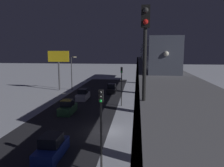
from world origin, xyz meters
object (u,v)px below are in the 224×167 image
(sedan_black, at_px, (112,89))
(sedan_white, at_px, (83,95))
(rail_signal, at_px, (145,37))
(commercial_billboard, at_px, (59,60))
(subway_train, at_px, (149,52))
(traffic_light_near, at_px, (101,120))
(traffic_light_mid, at_px, (122,81))
(sedan_blue, at_px, (52,148))
(sedan_green, at_px, (68,108))

(sedan_black, relative_size, sedan_white, 1.00)
(sedan_white, bearing_deg, rail_signal, 108.90)
(commercial_billboard, bearing_deg, subway_train, 176.41)
(traffic_light_near, relative_size, traffic_light_mid, 1.00)
(rail_signal, bearing_deg, subway_train, -93.22)
(sedan_black, relative_size, commercial_billboard, 0.49)
(sedan_white, xyz_separation_m, sedan_blue, (-2.80, 22.35, 0.00))
(rail_signal, distance_m, traffic_light_mid, 26.59)
(sedan_black, distance_m, traffic_light_near, 31.80)
(sedan_green, bearing_deg, rail_signal, 116.28)
(commercial_billboard, bearing_deg, traffic_light_mid, 140.01)
(rail_signal, xyz_separation_m, sedan_blue, (7.49, -7.71, -8.89))
(traffic_light_mid, bearing_deg, sedan_black, -75.30)
(subway_train, distance_m, commercial_billboard, 20.10)
(subway_train, distance_m, sedan_blue, 32.06)
(sedan_black, relative_size, sedan_green, 1.06)
(sedan_green, distance_m, sedan_blue, 13.43)
(rail_signal, xyz_separation_m, sedan_black, (5.69, -36.92, -8.90))
(subway_train, distance_m, sedan_black, 11.14)
(subway_train, relative_size, sedan_white, 12.56)
(subway_train, relative_size, sedan_black, 12.59)
(sedan_white, height_order, commercial_billboard, commercial_billboard)
(sedan_white, bearing_deg, sedan_green, 90.00)
(sedan_blue, relative_size, traffic_light_mid, 0.68)
(sedan_black, height_order, traffic_light_near, traffic_light_near)
(sedan_black, distance_m, sedan_white, 8.26)
(sedan_blue, xyz_separation_m, traffic_light_mid, (-4.70, -18.15, 3.40))
(sedan_black, height_order, sedan_white, same)
(sedan_green, distance_m, commercial_billboard, 20.15)
(sedan_blue, bearing_deg, traffic_light_mid, 75.48)
(sedan_white, height_order, sedan_blue, same)
(traffic_light_mid, height_order, commercial_billboard, commercial_billboard)
(subway_train, relative_size, rail_signal, 13.87)
(rail_signal, xyz_separation_m, traffic_light_near, (2.79, -5.43, -5.49))
(subway_train, relative_size, traffic_light_near, 8.67)
(sedan_green, bearing_deg, subway_train, -127.04)
(sedan_black, xyz_separation_m, sedan_green, (4.60, 16.08, 0.01))
(sedan_black, bearing_deg, sedan_green, -105.97)
(traffic_light_mid, bearing_deg, traffic_light_near, 90.00)
(sedan_black, distance_m, traffic_light_mid, 11.93)
(traffic_light_mid, xyz_separation_m, commercial_billboard, (15.08, -12.65, 2.63))
(commercial_billboard, bearing_deg, sedan_black, 172.56)
(sedan_blue, distance_m, commercial_billboard, 33.05)
(subway_train, bearing_deg, traffic_light_mid, 66.77)
(subway_train, xyz_separation_m, sedan_blue, (9.59, 29.55, -7.94))
(rail_signal, distance_m, commercial_billboard, 42.55)
(sedan_green, relative_size, sedan_blue, 0.95)
(sedan_green, relative_size, traffic_light_near, 0.65)
(rail_signal, relative_size, sedan_green, 0.96)
(sedan_green, bearing_deg, commercial_billboard, -66.79)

